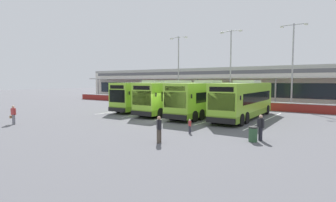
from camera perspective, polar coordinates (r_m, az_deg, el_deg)
name	(u,v)px	position (r m, az deg, el deg)	size (l,w,h in m)	color
ground_plane	(158,120)	(25.07, -2.27, -4.17)	(200.00, 200.00, 0.00)	#56565B
terminal_building	(249,85)	(49.03, 17.06, 3.36)	(70.00, 13.00, 6.00)	beige
red_barrier_wall	(220,104)	(37.53, 11.19, -0.55)	(60.00, 0.40, 1.10)	maroon
coach_bus_leftmost	(150,96)	(34.15, -3.89, 1.12)	(3.15, 12.21, 3.78)	#8CC633
coach_bus_left_centre	(174,98)	(30.69, 1.34, 0.76)	(3.15, 12.21, 3.78)	#8CC633
coach_bus_centre	(204,99)	(28.50, 7.87, 0.44)	(3.15, 12.21, 3.78)	#8CC633
coach_bus_right_centre	(244,100)	(27.17, 16.10, 0.12)	(3.15, 12.21, 3.78)	#8CC633
bay_stripe_far_west	(134,109)	(34.98, -7.34, -1.76)	(0.14, 13.00, 0.01)	silver
bay_stripe_west	(160,111)	(32.33, -1.80, -2.23)	(0.14, 13.00, 0.01)	silver
bay_stripe_mid_west	(189,114)	(30.03, 4.65, -2.75)	(0.14, 13.00, 0.01)	silver
bay_stripe_centre	(224,117)	(28.18, 12.07, -3.30)	(0.14, 13.00, 0.01)	silver
bay_stripe_mid_east	(266,120)	(26.86, 20.38, -3.86)	(0.14, 13.00, 0.01)	silver
pedestrian_with_handbag	(13,114)	(26.15, -30.41, -2.52)	(0.65, 0.34, 1.62)	slate
pedestrian_in_dark_coat	(261,127)	(17.51, 19.36, -5.24)	(0.49, 0.42, 1.62)	black
pedestrian_child	(190,126)	(18.94, 4.72, -5.31)	(0.30, 0.26, 1.00)	#33333D
pedestrian_near_bin	(159,129)	(15.89, -1.96, -5.96)	(0.48, 0.42, 1.62)	#4C4238
lamp_post_west	(178,65)	(44.10, 2.28, 7.71)	(3.24, 0.28, 11.00)	#9E9EA3
lamp_post_centre	(231,63)	(39.60, 13.37, 7.98)	(3.24, 0.28, 11.00)	#9E9EA3
lamp_post_east	(293,61)	(37.84, 25.32, 7.85)	(3.24, 0.28, 11.00)	#9E9EA3
litter_bin	(253,134)	(17.09, 17.87, -6.82)	(0.54, 0.54, 0.93)	#2D5133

